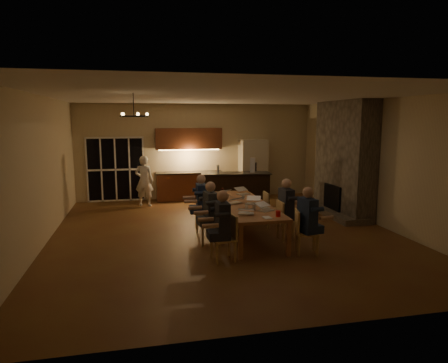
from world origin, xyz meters
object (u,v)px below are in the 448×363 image
(person_left_far, at_px, (201,203))
(redcup_near, at_px, (278,214))
(mug_front, at_px, (247,206))
(mug_mid, at_px, (243,197))
(person_left_mid, at_px, (211,213))
(redcup_mid, at_px, (224,198))
(can_silver, at_px, (254,208))
(dining_table, at_px, (243,219))
(chair_left_mid, at_px, (211,224))
(laptop_a, at_px, (246,209))
(person_right_mid, at_px, (286,209))
(bar_bottle, at_px, (218,169))
(bar_blender, at_px, (253,165))
(plate_far, at_px, (252,197))
(person_left_near, at_px, (223,226))
(chair_right_far, at_px, (274,209))
(chair_right_mid, at_px, (288,220))
(mug_back, at_px, (220,196))
(chair_left_far, at_px, (204,213))
(bar_island, at_px, (236,190))
(standing_person, at_px, (144,181))
(laptop_b, at_px, (266,206))
(refrigerator, at_px, (253,169))
(chair_left_near, at_px, (223,238))
(laptop_f, at_px, (243,190))
(laptop_c, at_px, (234,198))
(chandelier, at_px, (134,116))
(person_right_near, at_px, (307,221))
(laptop_e, at_px, (222,191))
(plate_near, at_px, (265,208))
(chair_right_near, at_px, (307,232))
(can_cola, at_px, (222,191))

(person_left_far, bearing_deg, redcup_near, 35.00)
(mug_front, bearing_deg, mug_mid, 79.67)
(person_left_mid, xyz_separation_m, mug_mid, (1.00, 1.04, 0.11))
(redcup_mid, distance_m, can_silver, 1.28)
(dining_table, relative_size, chair_left_mid, 3.77)
(laptop_a, bearing_deg, person_right_mid, -138.56)
(bar_bottle, xyz_separation_m, bar_blender, (1.05, -0.13, 0.11))
(plate_far, distance_m, bar_bottle, 2.32)
(dining_table, bearing_deg, person_left_near, -117.44)
(redcup_mid, bearing_deg, plate_far, 17.83)
(dining_table, bearing_deg, chair_right_far, 29.54)
(chair_right_mid, distance_m, mug_back, 1.88)
(bar_blender, bearing_deg, can_silver, -83.06)
(chair_left_far, bearing_deg, mug_back, 119.83)
(bar_island, distance_m, mug_back, 2.34)
(standing_person, distance_m, bar_blender, 3.40)
(laptop_b, bearing_deg, standing_person, 86.92)
(refrigerator, xyz_separation_m, bar_blender, (-0.46, -1.54, 0.31))
(chair_left_near, relative_size, redcup_mid, 7.42)
(laptop_f, height_order, mug_back, laptop_f)
(laptop_c, height_order, redcup_near, laptop_c)
(laptop_a, relative_size, laptop_c, 1.00)
(chair_left_mid, relative_size, bar_bottle, 3.71)
(chandelier, relative_size, laptop_c, 1.70)
(plate_far, relative_size, bar_bottle, 1.00)
(bar_island, xyz_separation_m, chair_left_mid, (-1.39, -3.39, -0.10))
(laptop_f, bearing_deg, person_right_near, -100.30)
(laptop_e, height_order, plate_near, laptop_e)
(person_right_mid, height_order, plate_near, person_right_mid)
(chair_right_near, relative_size, chair_right_mid, 1.00)
(chair_left_mid, height_order, laptop_c, laptop_c)
(laptop_f, height_order, can_silver, laptop_f)
(chair_right_near, bearing_deg, standing_person, 44.87)
(laptop_e, height_order, mug_front, laptop_e)
(person_right_mid, relative_size, laptop_f, 4.31)
(chair_left_near, relative_size, chair_right_near, 1.00)
(person_left_near, relative_size, redcup_near, 11.50)
(person_left_far, height_order, plate_near, person_left_far)
(laptop_c, xyz_separation_m, bar_blender, (1.24, 2.72, 0.44))
(redcup_mid, xyz_separation_m, plate_near, (0.70, -1.07, -0.05))
(chair_left_far, bearing_deg, bar_island, 154.33)
(mug_mid, bearing_deg, chair_left_far, 178.15)
(can_cola, bearing_deg, chair_right_mid, -61.82)
(chair_left_far, bearing_deg, standing_person, -152.35)
(mug_back, bearing_deg, bar_blender, 55.26)
(laptop_a, bearing_deg, mug_mid, -86.70)
(laptop_e, bearing_deg, redcup_mid, 61.85)
(person_left_mid, xyz_separation_m, redcup_near, (1.23, -0.82, 0.12))
(standing_person, bearing_deg, redcup_near, 133.45)
(plate_far, bearing_deg, mug_back, 177.80)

